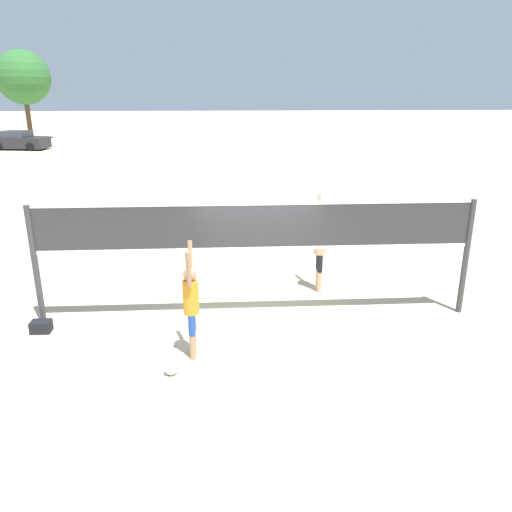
{
  "coord_description": "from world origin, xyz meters",
  "views": [
    {
      "loc": [
        -0.58,
        -9.55,
        4.59
      ],
      "look_at": [
        0.0,
        0.0,
        1.36
      ],
      "focal_mm": 35.0,
      "sensor_mm": 36.0,
      "label": 1
    }
  ],
  "objects_px": {
    "parked_car_near": "(20,141)",
    "player_blocker": "(320,242)",
    "volleyball_net": "(256,236)",
    "gear_bag": "(41,327)",
    "player_spiker": "(191,300)",
    "tree_left_cluster": "(23,78)",
    "volleyball": "(171,368)"
  },
  "relations": [
    {
      "from": "parked_car_near",
      "to": "player_blocker",
      "type": "bearing_deg",
      "value": -47.52
    },
    {
      "from": "volleyball_net",
      "to": "gear_bag",
      "type": "height_order",
      "value": "volleyball_net"
    },
    {
      "from": "player_blocker",
      "to": "gear_bag",
      "type": "relative_size",
      "value": 5.92
    },
    {
      "from": "player_spiker",
      "to": "parked_car_near",
      "type": "xyz_separation_m",
      "value": [
        -15.37,
        32.72,
        -0.44
      ]
    },
    {
      "from": "player_blocker",
      "to": "player_spiker",
      "type": "bearing_deg",
      "value": -43.88
    },
    {
      "from": "player_spiker",
      "to": "player_blocker",
      "type": "bearing_deg",
      "value": -43.88
    },
    {
      "from": "gear_bag",
      "to": "tree_left_cluster",
      "type": "bearing_deg",
      "value": 109.89
    },
    {
      "from": "gear_bag",
      "to": "volleyball_net",
      "type": "bearing_deg",
      "value": 5.7
    },
    {
      "from": "volleyball_net",
      "to": "volleyball",
      "type": "bearing_deg",
      "value": -126.18
    },
    {
      "from": "volleyball",
      "to": "parked_car_near",
      "type": "xyz_separation_m",
      "value": [
        -15.03,
        33.31,
        0.54
      ]
    },
    {
      "from": "player_spiker",
      "to": "player_blocker",
      "type": "height_order",
      "value": "player_blocker"
    },
    {
      "from": "volleyball",
      "to": "gear_bag",
      "type": "height_order",
      "value": "gear_bag"
    },
    {
      "from": "gear_bag",
      "to": "tree_left_cluster",
      "type": "distance_m",
      "value": 42.3
    },
    {
      "from": "player_blocker",
      "to": "parked_car_near",
      "type": "height_order",
      "value": "player_blocker"
    },
    {
      "from": "player_blocker",
      "to": "gear_bag",
      "type": "height_order",
      "value": "player_blocker"
    },
    {
      "from": "volleyball_net",
      "to": "player_blocker",
      "type": "height_order",
      "value": "volleyball_net"
    },
    {
      "from": "parked_car_near",
      "to": "tree_left_cluster",
      "type": "xyz_separation_m",
      "value": [
        -1.97,
        7.85,
        4.81
      ]
    },
    {
      "from": "volleyball",
      "to": "tree_left_cluster",
      "type": "bearing_deg",
      "value": 112.44
    },
    {
      "from": "player_blocker",
      "to": "parked_car_near",
      "type": "bearing_deg",
      "value": -148.64
    },
    {
      "from": "player_spiker",
      "to": "gear_bag",
      "type": "relative_size",
      "value": 5.47
    },
    {
      "from": "tree_left_cluster",
      "to": "volleyball_net",
      "type": "bearing_deg",
      "value": -64.56
    },
    {
      "from": "player_spiker",
      "to": "parked_car_near",
      "type": "distance_m",
      "value": 36.15
    },
    {
      "from": "player_spiker",
      "to": "player_blocker",
      "type": "xyz_separation_m",
      "value": [
        2.8,
        2.91,
        0.1
      ]
    },
    {
      "from": "player_spiker",
      "to": "tree_left_cluster",
      "type": "bearing_deg",
      "value": 23.14
    },
    {
      "from": "parked_car_near",
      "to": "volleyball_net",
      "type": "bearing_deg",
      "value": -50.86
    },
    {
      "from": "parked_car_near",
      "to": "volleyball",
      "type": "bearing_deg",
      "value": -54.6
    },
    {
      "from": "player_blocker",
      "to": "gear_bag",
      "type": "xyz_separation_m",
      "value": [
        -5.86,
        -1.8,
        -1.08
      ]
    },
    {
      "from": "volleyball",
      "to": "gear_bag",
      "type": "xyz_separation_m",
      "value": [
        -2.72,
        1.71,
        0.0
      ]
    },
    {
      "from": "volleyball_net",
      "to": "parked_car_near",
      "type": "xyz_separation_m",
      "value": [
        -16.59,
        31.17,
        -1.12
      ]
    },
    {
      "from": "volleyball_net",
      "to": "volleyball",
      "type": "distance_m",
      "value": 3.13
    },
    {
      "from": "player_spiker",
      "to": "parked_car_near",
      "type": "relative_size",
      "value": 0.47
    },
    {
      "from": "volleyball",
      "to": "gear_bag",
      "type": "relative_size",
      "value": 0.6
    }
  ]
}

